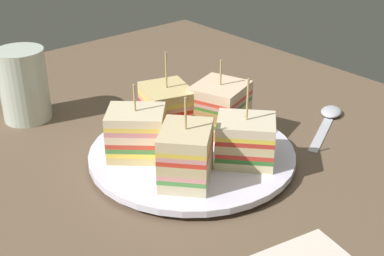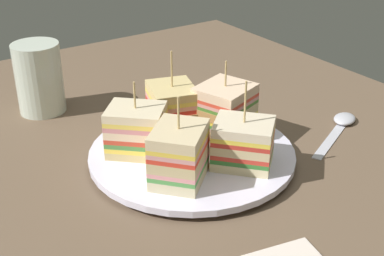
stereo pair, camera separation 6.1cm
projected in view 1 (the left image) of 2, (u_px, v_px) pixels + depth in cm
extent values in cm
cube|color=brown|center=(192.00, 167.00, 63.67)|extent=(97.04, 78.91, 1.80)
cylinder|color=white|center=(192.00, 158.00, 63.11)|extent=(15.22, 15.22, 0.64)
cylinder|color=white|center=(192.00, 153.00, 62.79)|extent=(24.55, 24.55, 0.78)
cube|color=beige|center=(168.00, 125.00, 67.42)|extent=(7.80, 7.17, 0.99)
cube|color=#B2844C|center=(177.00, 136.00, 64.83)|extent=(1.84, 5.23, 0.99)
cube|color=#E2A1A5|center=(167.00, 120.00, 67.07)|extent=(7.80, 7.17, 0.56)
cube|color=yellow|center=(167.00, 116.00, 66.81)|extent=(7.80, 7.17, 0.56)
cube|color=beige|center=(167.00, 110.00, 66.46)|extent=(7.80, 7.17, 0.99)
cube|color=#9E7242|center=(176.00, 121.00, 63.87)|extent=(1.84, 5.23, 0.99)
cube|color=red|center=(167.00, 105.00, 66.11)|extent=(7.80, 7.17, 0.56)
cube|color=#F4A397|center=(167.00, 101.00, 65.85)|extent=(7.80, 7.17, 0.56)
cube|color=#EDD855|center=(167.00, 97.00, 65.60)|extent=(7.80, 7.17, 0.56)
cube|color=#DDC27E|center=(167.00, 91.00, 65.25)|extent=(7.80, 7.17, 0.99)
cylinder|color=tan|center=(166.00, 70.00, 63.97)|extent=(0.24, 0.24, 4.61)
cube|color=#D6BC7A|center=(137.00, 151.00, 61.54)|extent=(8.24, 8.31, 0.94)
cube|color=#9E7242|center=(164.00, 151.00, 61.44)|extent=(3.97, 3.67, 0.94)
cube|color=#FCD748|center=(137.00, 145.00, 61.20)|extent=(8.24, 8.31, 0.57)
cube|color=#4A8840|center=(137.00, 141.00, 60.93)|extent=(8.24, 8.31, 0.57)
cube|color=#CE412A|center=(137.00, 137.00, 60.67)|extent=(8.24, 8.31, 0.57)
cube|color=beige|center=(136.00, 131.00, 60.33)|extent=(8.24, 8.31, 0.94)
cube|color=#B2844C|center=(164.00, 131.00, 60.23)|extent=(3.97, 3.67, 0.94)
cube|color=#D8858B|center=(136.00, 125.00, 59.98)|extent=(8.24, 8.31, 0.57)
cube|color=#F0D153|center=(136.00, 120.00, 59.72)|extent=(8.24, 8.31, 0.57)
cube|color=beige|center=(135.00, 115.00, 59.38)|extent=(8.24, 8.31, 0.94)
cylinder|color=tan|center=(134.00, 98.00, 58.43)|extent=(0.24, 0.24, 3.20)
cube|color=beige|center=(186.00, 175.00, 56.60)|extent=(8.14, 8.26, 1.20)
cube|color=#B2844C|center=(190.00, 160.00, 59.39)|extent=(3.96, 3.54, 1.20)
cube|color=#53A24C|center=(186.00, 168.00, 56.21)|extent=(8.14, 8.26, 0.52)
cube|color=pink|center=(186.00, 164.00, 55.97)|extent=(8.14, 8.26, 0.52)
cube|color=#D0B984|center=(186.00, 157.00, 55.58)|extent=(8.14, 8.26, 1.20)
cube|color=#B2844C|center=(190.00, 143.00, 58.37)|extent=(3.96, 3.54, 1.20)
cube|color=red|center=(186.00, 150.00, 55.19)|extent=(8.14, 8.26, 0.52)
cube|color=pink|center=(186.00, 146.00, 54.95)|extent=(8.14, 8.26, 0.52)
cube|color=yellow|center=(186.00, 142.00, 54.72)|extent=(8.14, 8.26, 0.52)
cube|color=beige|center=(186.00, 134.00, 54.33)|extent=(8.14, 8.26, 1.20)
cylinder|color=tan|center=(185.00, 114.00, 53.24)|extent=(0.24, 0.24, 3.58)
cube|color=beige|center=(245.00, 157.00, 60.27)|extent=(8.41, 8.33, 1.04)
cube|color=#B2844C|center=(217.00, 155.00, 60.63)|extent=(3.73, 4.08, 1.04)
cube|color=#387F33|center=(245.00, 151.00, 59.91)|extent=(8.41, 8.33, 0.54)
cube|color=red|center=(245.00, 147.00, 59.67)|extent=(8.41, 8.33, 0.54)
cube|color=beige|center=(245.00, 140.00, 59.31)|extent=(8.41, 8.33, 1.04)
cube|color=#9E7242|center=(217.00, 139.00, 59.66)|extent=(3.73, 4.08, 1.04)
cube|color=red|center=(246.00, 134.00, 58.95)|extent=(8.41, 8.33, 0.54)
cube|color=yellow|center=(246.00, 130.00, 58.70)|extent=(8.41, 8.33, 0.54)
cube|color=beige|center=(246.00, 124.00, 58.34)|extent=(8.41, 8.33, 1.04)
cylinder|color=tan|center=(248.00, 100.00, 57.00)|extent=(0.24, 0.24, 4.84)
cube|color=#E2B383|center=(219.00, 125.00, 67.19)|extent=(7.74, 8.05, 1.19)
cube|color=#B2844C|center=(207.00, 135.00, 64.76)|extent=(5.60, 2.15, 1.19)
cube|color=#E2A298|center=(219.00, 120.00, 66.82)|extent=(7.74, 8.05, 0.44)
cube|color=#3A8531|center=(219.00, 116.00, 66.62)|extent=(7.74, 8.05, 0.44)
cube|color=yellow|center=(220.00, 113.00, 66.42)|extent=(7.74, 8.05, 0.44)
cube|color=beige|center=(220.00, 108.00, 66.05)|extent=(7.74, 8.05, 1.19)
cube|color=#B2844C|center=(208.00, 117.00, 63.62)|extent=(5.60, 2.15, 1.19)
cube|color=#477F30|center=(220.00, 102.00, 65.68)|extent=(7.74, 8.05, 0.44)
cube|color=pink|center=(220.00, 98.00, 65.48)|extent=(7.74, 8.05, 0.44)
cube|color=#E24632|center=(220.00, 95.00, 65.28)|extent=(7.74, 8.05, 0.44)
cube|color=beige|center=(220.00, 89.00, 64.91)|extent=(7.74, 8.05, 1.19)
cylinder|color=tan|center=(221.00, 72.00, 63.90)|extent=(0.24, 0.24, 3.24)
cylinder|color=#DBCF68|center=(185.00, 145.00, 63.17)|extent=(4.28, 4.29, 0.57)
cylinder|color=#E3CA75|center=(181.00, 140.00, 63.05)|extent=(5.41, 5.43, 0.94)
cylinder|color=#D3C15C|center=(183.00, 137.00, 63.01)|extent=(4.17, 4.15, 0.80)
cube|color=silver|center=(321.00, 134.00, 69.08)|extent=(5.46, 9.78, 0.25)
ellipsoid|color=silver|center=(331.00, 112.00, 74.34)|extent=(4.22, 4.74, 1.00)
cylinder|color=silver|center=(24.00, 85.00, 71.40)|extent=(6.55, 6.55, 10.01)
cylinder|color=#F4B648|center=(27.00, 105.00, 72.80)|extent=(6.03, 6.03, 3.85)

